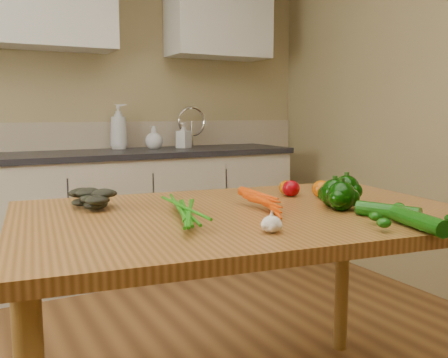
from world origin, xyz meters
name	(u,v)px	position (x,y,z in m)	size (l,w,h in m)	color
room	(191,89)	(0.00, 0.17, 1.25)	(4.04, 5.04, 2.64)	brown
counter_run	(104,214)	(0.21, 2.19, 0.46)	(2.84, 0.64, 1.14)	#BBB29C
upper_cabinets	(134,3)	(0.51, 2.32, 1.95)	(2.15, 0.35, 0.70)	silver
table	(245,237)	(0.21, 0.20, 0.74)	(1.66, 1.18, 0.83)	#9E652D
soap_bottle_a	(119,127)	(0.39, 2.37, 1.07)	(0.13, 0.13, 0.33)	silver
soap_bottle_b	(184,135)	(0.86, 2.25, 1.00)	(0.09, 0.09, 0.20)	silver
soap_bottle_c	(154,138)	(0.62, 2.26, 0.98)	(0.13, 0.13, 0.17)	silver
carrot_bunch	(240,202)	(0.18, 0.17, 0.87)	(0.29, 0.22, 0.08)	#DB4205
leafy_greens	(102,193)	(-0.21, 0.49, 0.89)	(0.22, 0.20, 0.11)	black
garlic_bulb	(272,224)	(0.12, -0.11, 0.86)	(0.06, 0.06, 0.05)	white
pepper_a	(335,194)	(0.53, 0.11, 0.88)	(0.10, 0.10, 0.10)	black
pepper_b	(346,189)	(0.64, 0.17, 0.88)	(0.10, 0.10, 0.10)	black
pepper_c	(342,196)	(0.52, 0.05, 0.88)	(0.10, 0.10, 0.10)	black
tomato_a	(291,188)	(0.53, 0.37, 0.87)	(0.07, 0.07, 0.07)	#89020A
tomato_b	(287,188)	(0.54, 0.42, 0.86)	(0.07, 0.07, 0.06)	#BA5204
tomato_c	(322,189)	(0.62, 0.29, 0.87)	(0.08, 0.08, 0.07)	#BA5204
zucchini_a	(388,211)	(0.56, -0.12, 0.86)	(0.05, 0.05, 0.21)	#0A4106
zucchini_b	(418,221)	(0.53, -0.27, 0.86)	(0.05, 0.05, 0.23)	#0A4106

